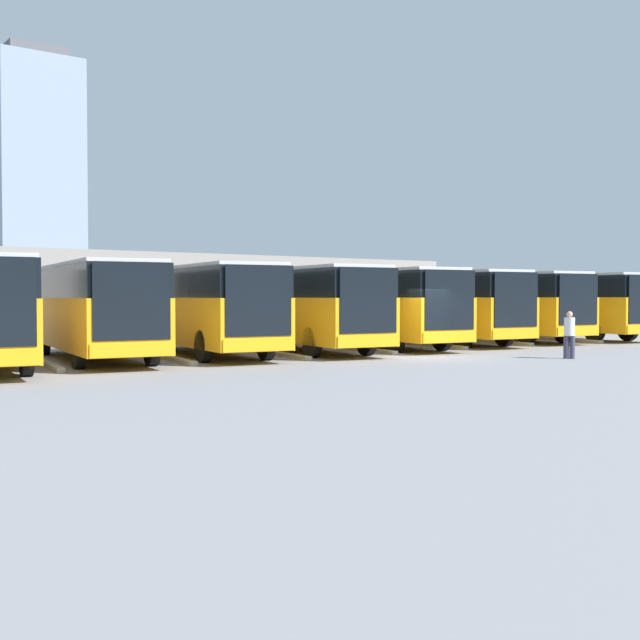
# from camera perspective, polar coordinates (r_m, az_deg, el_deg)

# --- Properties ---
(ground_plane) EXTENTS (600.00, 600.00, 0.00)m
(ground_plane) POSITION_cam_1_polar(r_m,az_deg,el_deg) (29.71, 7.62, -2.61)
(ground_plane) COLOR gray
(bus_0) EXTENTS (4.08, 10.90, 3.35)m
(bus_0) POSITION_cam_1_polar(r_m,az_deg,el_deg) (44.02, 16.90, 1.16)
(bus_0) COLOR orange
(bus_0) RESTS_ON ground_plane
(curb_divider_0) EXTENTS (0.97, 5.05, 0.15)m
(curb_divider_0) POSITION_cam_1_polar(r_m,az_deg,el_deg) (41.46, 16.86, -1.34)
(curb_divider_0) COLOR #9E9E99
(curb_divider_0) RESTS_ON ground_plane
(bus_1) EXTENTS (4.08, 10.90, 3.35)m
(bus_1) POSITION_cam_1_polar(r_m,az_deg,el_deg) (41.20, 12.64, 1.16)
(bus_1) COLOR orange
(bus_1) RESTS_ON ground_plane
(curb_divider_1) EXTENTS (0.97, 5.05, 0.15)m
(curb_divider_1) POSITION_cam_1_polar(r_m,az_deg,el_deg) (38.65, 12.31, -1.52)
(curb_divider_1) COLOR #9E9E99
(curb_divider_1) RESTS_ON ground_plane
(bus_2) EXTENTS (4.08, 10.90, 3.35)m
(bus_2) POSITION_cam_1_polar(r_m,az_deg,el_deg) (38.14, 8.49, 1.14)
(bus_2) COLOR orange
(bus_2) RESTS_ON ground_plane
(curb_divider_2) EXTENTS (0.97, 5.05, 0.15)m
(curb_divider_2) POSITION_cam_1_polar(r_m,az_deg,el_deg) (35.62, 7.85, -1.77)
(curb_divider_2) COLOR #9E9E99
(curb_divider_2) RESTS_ON ground_plane
(bus_3) EXTENTS (4.08, 10.90, 3.35)m
(bus_3) POSITION_cam_1_polar(r_m,az_deg,el_deg) (35.06, 4.02, 1.10)
(bus_3) COLOR orange
(bus_3) RESTS_ON ground_plane
(curb_divider_3) EXTENTS (0.97, 5.05, 0.15)m
(curb_divider_3) POSITION_cam_1_polar(r_m,az_deg,el_deg) (32.59, 2.96, -2.08)
(curb_divider_3) COLOR #9E9E99
(curb_divider_3) RESTS_ON ground_plane
(bus_4) EXTENTS (4.08, 10.90, 3.35)m
(bus_4) POSITION_cam_1_polar(r_m,az_deg,el_deg) (32.31, -1.38, 1.05)
(bus_4) COLOR orange
(bus_4) RESTS_ON ground_plane
(curb_divider_4) EXTENTS (0.97, 5.05, 0.15)m
(curb_divider_4) POSITION_cam_1_polar(r_m,az_deg,el_deg) (29.92, -2.97, -2.42)
(curb_divider_4) COLOR #9E9E99
(curb_divider_4) RESTS_ON ground_plane
(bus_5) EXTENTS (4.08, 10.90, 3.35)m
(bus_5) POSITION_cam_1_polar(r_m,az_deg,el_deg) (30.49, -8.30, 1.00)
(bus_5) COLOR orange
(bus_5) RESTS_ON ground_plane
(curb_divider_5) EXTENTS (0.97, 5.05, 0.15)m
(curb_divider_5) POSITION_cam_1_polar(r_m,az_deg,el_deg) (28.23, -10.57, -2.70)
(curb_divider_5) COLOR #9E9E99
(curb_divider_5) RESTS_ON ground_plane
(bus_6) EXTENTS (4.08, 10.90, 3.35)m
(bus_6) POSITION_cam_1_polar(r_m,az_deg,el_deg) (28.94, -15.82, 0.91)
(bus_6) COLOR orange
(bus_6) RESTS_ON ground_plane
(curb_divider_6) EXTENTS (0.97, 5.05, 0.15)m
(curb_divider_6) POSITION_cam_1_polar(r_m,az_deg,el_deg) (26.87, -18.83, -2.99)
(curb_divider_6) COLOR #9E9E99
(curb_divider_6) RESTS_ON ground_plane
(pedestrian) EXTENTS (0.53, 0.53, 1.69)m
(pedestrian) POSITION_cam_1_polar(r_m,az_deg,el_deg) (29.88, 17.31, -0.90)
(pedestrian) COLOR #38384C
(pedestrian) RESTS_ON ground_plane
(station_building) EXTENTS (38.13, 15.81, 4.66)m
(station_building) POSITION_cam_1_polar(r_m,az_deg,el_deg) (51.37, -12.50, 1.81)
(station_building) COLOR gray
(station_building) RESTS_ON ground_plane
(office_tower) EXTENTS (17.20, 17.20, 53.88)m
(office_tower) POSITION_cam_1_polar(r_m,az_deg,el_deg) (181.86, -19.71, 9.24)
(office_tower) COLOR #7F8EA3
(office_tower) RESTS_ON ground_plane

